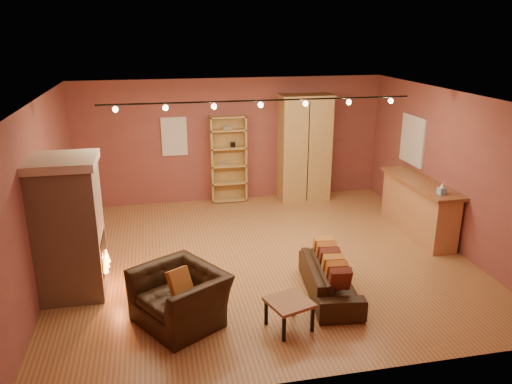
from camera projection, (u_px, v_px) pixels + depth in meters
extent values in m
plane|color=brown|center=(262.00, 257.00, 8.80)|extent=(7.00, 7.00, 0.00)
plane|color=brown|center=(263.00, 97.00, 7.92)|extent=(7.00, 7.00, 0.00)
cube|color=brown|center=(232.00, 140.00, 11.38)|extent=(7.00, 0.02, 2.80)
cube|color=brown|center=(41.00, 195.00, 7.68)|extent=(0.02, 6.50, 2.80)
cube|color=brown|center=(451.00, 170.00, 9.03)|extent=(0.02, 6.50, 2.80)
cube|color=tan|center=(69.00, 231.00, 7.33)|extent=(0.90, 0.90, 2.00)
cube|color=beige|center=(61.00, 162.00, 7.00)|extent=(0.98, 0.98, 0.12)
cube|color=black|center=(101.00, 254.00, 7.54)|extent=(0.10, 0.65, 0.55)
cone|color=orange|center=(106.00, 260.00, 7.59)|extent=(0.10, 0.10, 0.22)
cube|color=silver|center=(174.00, 136.00, 11.06)|extent=(0.56, 0.04, 0.86)
cube|color=tan|center=(227.00, 158.00, 11.46)|extent=(0.82, 0.04, 1.99)
cube|color=tan|center=(211.00, 160.00, 11.26)|extent=(0.04, 0.32, 1.99)
cube|color=tan|center=(245.00, 159.00, 11.41)|extent=(0.04, 0.32, 1.99)
cube|color=gray|center=(223.00, 164.00, 11.34)|extent=(0.18, 0.12, 0.05)
cube|color=black|center=(233.00, 145.00, 11.25)|extent=(0.10, 0.10, 0.12)
cube|color=tan|center=(229.00, 199.00, 11.63)|extent=(0.82, 0.32, 0.04)
cube|color=tan|center=(229.00, 182.00, 11.50)|extent=(0.82, 0.32, 0.04)
cube|color=tan|center=(229.00, 165.00, 11.38)|extent=(0.82, 0.32, 0.03)
cube|color=tan|center=(228.00, 148.00, 11.25)|extent=(0.82, 0.32, 0.04)
cube|color=tan|center=(228.00, 130.00, 11.12)|extent=(0.82, 0.32, 0.04)
cube|color=tan|center=(228.00, 117.00, 11.03)|extent=(0.82, 0.32, 0.04)
cube|color=tan|center=(304.00, 149.00, 11.47)|extent=(1.14, 0.62, 2.38)
cube|color=brown|center=(308.00, 152.00, 11.19)|extent=(0.02, 0.01, 2.28)
cube|color=tan|center=(306.00, 96.00, 11.09)|extent=(1.20, 0.68, 0.06)
cube|color=tan|center=(418.00, 209.00, 9.69)|extent=(0.48, 2.10, 1.00)
cube|color=brown|center=(421.00, 183.00, 9.53)|extent=(0.60, 2.22, 0.06)
cube|color=#81ADCF|center=(442.00, 191.00, 8.75)|extent=(0.13, 0.13, 0.13)
cone|color=white|center=(443.00, 185.00, 8.71)|extent=(0.08, 0.08, 0.10)
cube|color=silver|center=(413.00, 140.00, 10.25)|extent=(0.05, 0.90, 1.00)
imported|color=black|center=(330.00, 274.00, 7.48)|extent=(0.69, 1.75, 0.66)
cube|color=maroon|center=(340.00, 279.00, 6.89)|extent=(0.33, 0.26, 0.36)
cube|color=#A85721|center=(336.00, 272.00, 7.10)|extent=(0.33, 0.26, 0.36)
cube|color=#BE7931|center=(333.00, 265.00, 7.31)|extent=(0.33, 0.26, 0.36)
cube|color=maroon|center=(329.00, 258.00, 7.51)|extent=(0.33, 0.26, 0.36)
cube|color=#A85721|center=(326.00, 252.00, 7.72)|extent=(0.33, 0.26, 0.36)
cube|color=#BE7931|center=(323.00, 246.00, 7.93)|extent=(0.33, 0.26, 0.36)
imported|color=black|center=(180.00, 289.00, 6.72)|extent=(1.25, 1.38, 1.01)
cube|color=#BE7931|center=(179.00, 280.00, 6.68)|extent=(0.38, 0.36, 0.34)
cube|color=brown|center=(289.00, 302.00, 6.61)|extent=(0.68, 0.68, 0.04)
cube|color=black|center=(277.00, 327.00, 6.43)|extent=(0.04, 0.04, 0.36)
cube|color=black|center=(310.00, 323.00, 6.51)|extent=(0.04, 0.04, 0.36)
cube|color=black|center=(269.00, 309.00, 6.84)|extent=(0.04, 0.04, 0.36)
cube|color=black|center=(300.00, 305.00, 6.93)|extent=(0.04, 0.04, 0.36)
cylinder|color=black|center=(261.00, 100.00, 8.13)|extent=(5.20, 0.03, 0.03)
sphere|color=#FFD88C|center=(115.00, 109.00, 7.70)|extent=(0.09, 0.09, 0.09)
sphere|color=#FFD88C|center=(166.00, 108.00, 7.85)|extent=(0.09, 0.09, 0.09)
sphere|color=#FFD88C|center=(214.00, 106.00, 8.00)|extent=(0.09, 0.09, 0.09)
sphere|color=#FFD88C|center=(261.00, 105.00, 8.15)|extent=(0.09, 0.09, 0.09)
sphere|color=#FFD88C|center=(305.00, 103.00, 8.30)|extent=(0.09, 0.09, 0.09)
sphere|color=#FFD88C|center=(349.00, 102.00, 8.44)|extent=(0.09, 0.09, 0.09)
sphere|color=#FFD88C|center=(391.00, 101.00, 8.59)|extent=(0.09, 0.09, 0.09)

